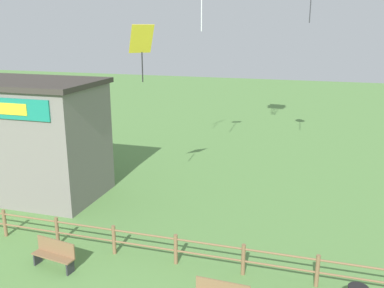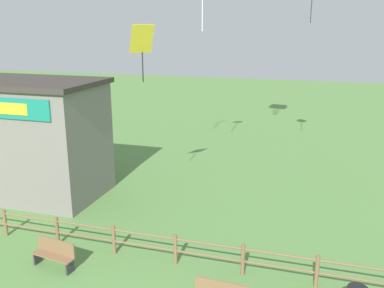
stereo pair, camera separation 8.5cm
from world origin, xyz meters
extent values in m
cylinder|color=brown|center=(-7.20, 5.37, 0.56)|extent=(0.14, 0.14, 1.12)
cylinder|color=brown|center=(-4.80, 5.37, 0.56)|extent=(0.14, 0.14, 1.12)
cylinder|color=brown|center=(-2.40, 5.37, 0.56)|extent=(0.14, 0.14, 1.12)
cylinder|color=brown|center=(0.00, 5.37, 0.56)|extent=(0.14, 0.14, 1.12)
cylinder|color=brown|center=(2.40, 5.37, 0.56)|extent=(0.14, 0.14, 1.12)
cylinder|color=brown|center=(4.80, 5.37, 0.56)|extent=(0.14, 0.14, 1.12)
cylinder|color=brown|center=(0.00, 5.37, 0.96)|extent=(19.20, 0.07, 0.07)
cylinder|color=brown|center=(0.00, 5.37, 0.51)|extent=(19.20, 0.07, 0.07)
cube|color=slate|center=(-9.78, 9.58, 2.73)|extent=(8.52, 4.11, 5.46)
cube|color=#38332D|center=(-9.78, 9.58, 5.58)|extent=(8.82, 4.41, 0.24)
cube|color=brown|center=(-3.97, 3.85, 0.46)|extent=(1.67, 0.65, 0.05)
cube|color=brown|center=(-3.94, 4.03, 0.75)|extent=(1.61, 0.29, 0.54)
cube|color=#2D2D33|center=(-4.69, 3.96, 0.22)|extent=(0.11, 0.36, 0.44)
cube|color=#2D2D33|center=(-3.24, 3.74, 0.22)|extent=(0.11, 0.36, 0.44)
cylinder|color=black|center=(5.95, 4.32, 0.84)|extent=(0.60, 0.60, 0.04)
cylinder|color=white|center=(-1.66, 14.63, 9.14)|extent=(0.05, 0.05, 2.57)
cube|color=yellow|center=(-2.72, 9.23, 7.62)|extent=(1.14, 1.10, 1.15)
cylinder|color=black|center=(-2.72, 9.23, 6.49)|extent=(0.05, 0.05, 1.24)
camera|label=1|loc=(4.41, -7.39, 8.18)|focal=40.00mm
camera|label=2|loc=(4.49, -7.37, 8.18)|focal=40.00mm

